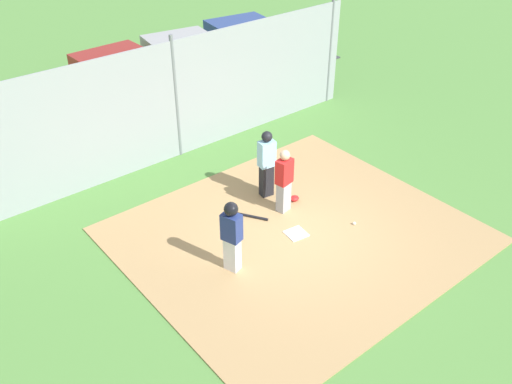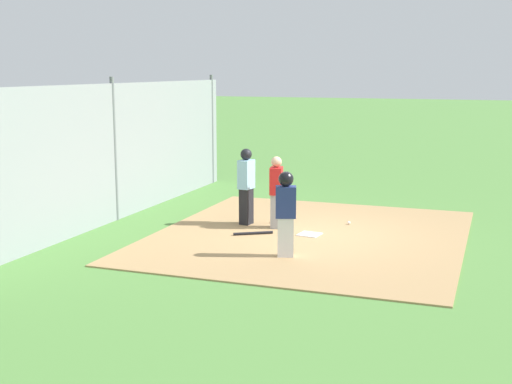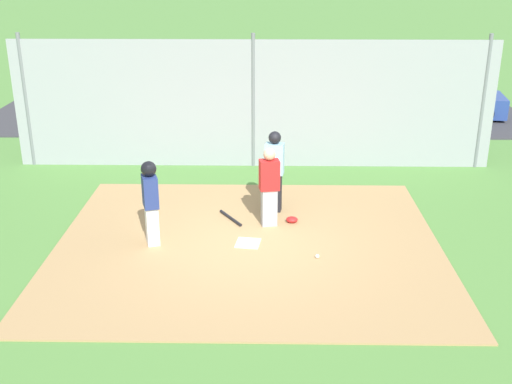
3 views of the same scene
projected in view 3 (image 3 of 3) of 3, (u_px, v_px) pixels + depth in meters
ground_plane at (248, 245)px, 11.83m from camera, size 140.00×140.00×0.00m
dirt_infield at (248, 244)px, 11.82m from camera, size 7.20×6.40×0.03m
home_plate at (248, 243)px, 11.81m from camera, size 0.50×0.50×0.02m
catcher at (269, 186)px, 12.34m from camera, size 0.42×0.33×1.60m
umpire at (274, 170)px, 13.01m from camera, size 0.41×0.31×1.73m
runner at (150, 198)px, 11.50m from camera, size 0.36×0.44×1.62m
baseball_bat at (231, 218)px, 12.88m from camera, size 0.50×0.76×0.06m
catcher_mask at (292, 220)px, 12.72m from camera, size 0.24×0.20×0.12m
baseball at (317, 256)px, 11.24m from camera, size 0.07×0.07×0.07m
backstop_fence at (253, 105)px, 15.67m from camera, size 12.00×0.10×3.35m
parking_lot at (257, 117)px, 20.99m from camera, size 18.00×5.20×0.04m
parked_car_blue at (440, 98)px, 20.95m from camera, size 4.40×2.34×1.28m
parked_car_silver at (355, 98)px, 20.89m from camera, size 4.42×2.38×1.28m
parked_car_red at (274, 98)px, 20.89m from camera, size 4.25×1.98×1.28m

